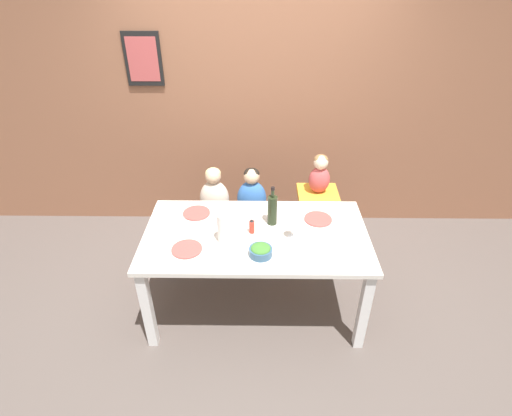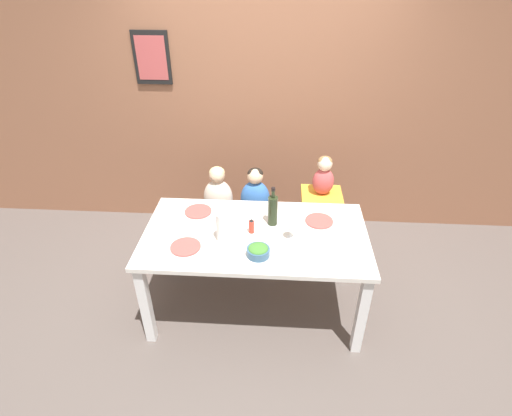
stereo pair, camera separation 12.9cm
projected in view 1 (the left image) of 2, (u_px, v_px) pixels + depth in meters
ground_plane at (256, 305)px, 3.40m from camera, size 14.00×14.00×0.00m
wall_back at (257, 99)px, 3.81m from camera, size 10.00×0.09×2.70m
dining_table at (256, 243)px, 3.04m from camera, size 1.68×0.91×0.76m
chair_far_left at (216, 221)px, 3.76m from camera, size 0.42×0.39×0.47m
chair_far_center at (252, 221)px, 3.75m from camera, size 0.42×0.39×0.47m
chair_right_highchair at (317, 207)px, 3.66m from camera, size 0.36×0.33×0.72m
person_child_left at (214, 194)px, 3.59m from camera, size 0.26×0.19×0.48m
person_child_center at (252, 194)px, 3.59m from camera, size 0.26×0.19×0.48m
person_baby_right at (320, 173)px, 3.47m from camera, size 0.19×0.14×0.36m
wine_bottle at (272, 209)px, 3.03m from camera, size 0.07×0.07×0.32m
paper_towel_roll at (224, 228)px, 2.85m from camera, size 0.10×0.10×0.23m
wine_glass_near at (292, 225)px, 2.89m from camera, size 0.08×0.08×0.16m
salad_bowl_large at (261, 251)px, 2.75m from camera, size 0.16×0.16×0.08m
dinner_plate_front_left at (187, 249)px, 2.82m from camera, size 0.22×0.22×0.01m
dinner_plate_back_left at (197, 213)px, 3.21m from camera, size 0.22×0.22×0.01m
dinner_plate_back_right at (318, 219)px, 3.13m from camera, size 0.22×0.22×0.01m
condiment_bottle_hot_sauce at (252, 226)px, 2.96m from camera, size 0.04×0.04×0.12m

